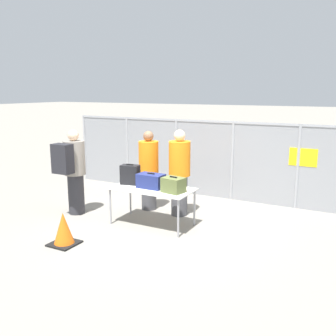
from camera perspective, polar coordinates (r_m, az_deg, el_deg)
The scene contains 11 objects.
ground_plane at distance 7.63m, azimuth -1.76°, elevation -8.47°, with size 120.00×120.00×0.00m, color gray.
fence_section at distance 9.42m, azimuth 5.49°, elevation 1.74°, with size 7.68×0.07×1.92m.
inspection_table at distance 7.38m, azimuth -2.45°, elevation -3.50°, with size 1.64×0.84×0.75m.
suitcase_black at distance 7.65m, azimuth -5.79°, elevation -1.01°, with size 0.40×0.28×0.42m.
suitcase_navy at distance 7.35m, azimuth -2.62°, elevation -1.98°, with size 0.53×0.33×0.30m.
suitcase_olive at distance 7.02m, azimuth 0.83°, elevation -2.60°, with size 0.44×0.37×0.31m.
traveler_hooded at distance 8.19m, azimuth -14.31°, elevation -0.11°, with size 0.45×0.70×1.83m.
security_worker_near at distance 7.90m, azimuth 1.76°, elevation -0.59°, with size 0.45×0.45×1.84m.
security_worker_far at distance 8.31m, azimuth -2.96°, elevation -0.20°, with size 0.44×0.44×1.77m.
utility_trailer at distance 11.78m, azimuth 15.07°, elevation 0.45°, with size 4.15×2.27×0.69m.
traffic_cone at distance 6.81m, azimuth -15.62°, elevation -9.06°, with size 0.46×0.46×0.58m.
Camera 1 is at (3.57, -6.20, 2.64)m, focal length 40.00 mm.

